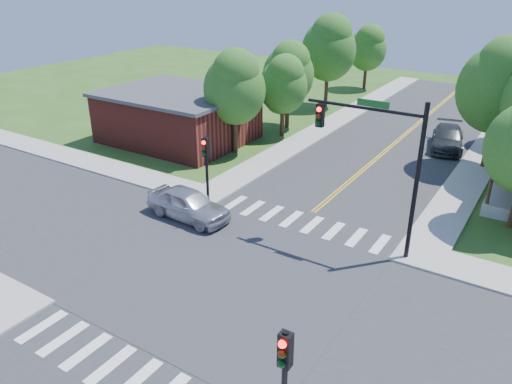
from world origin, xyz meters
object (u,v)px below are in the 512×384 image
Objects in this scene: signal_pole_se at (284,368)px; car_silver at (188,205)px; signal_pole_nw at (206,157)px; car_dgrey at (448,139)px; signal_mast_ne at (380,151)px.

car_silver is (-10.80, 9.06, -1.86)m from signal_pole_se.
car_dgrey is (9.10, 16.43, -1.90)m from signal_pole_nw.
car_dgrey is at bearing -21.51° from car_silver.
signal_mast_ne reaches higher than car_dgrey.
car_silver is at bearing -166.74° from signal_mast_ne.
signal_pole_nw is at bearing 14.16° from car_silver.
signal_pole_se is 1.00× the size of signal_pole_nw.
signal_mast_ne is 1.89× the size of signal_pole_se.
signal_pole_se is (1.69, -11.21, -2.19)m from signal_mast_ne.
car_dgrey is (-2.10, 27.63, -1.90)m from signal_pole_se.
signal_pole_nw is 18.87m from car_dgrey.
signal_mast_ne is 16.92m from car_dgrey.
signal_pole_se is at bearing -45.00° from signal_pole_nw.
car_dgrey is at bearing 94.35° from signal_pole_se.
signal_mast_ne is at bearing 0.07° from signal_pole_nw.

